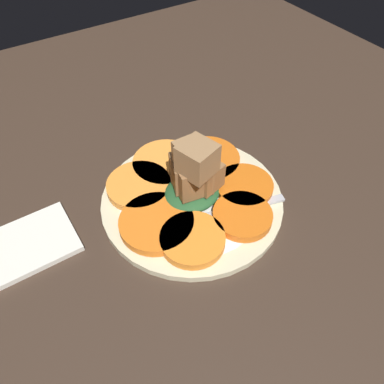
# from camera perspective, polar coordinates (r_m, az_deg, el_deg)

# --- Properties ---
(table_slab) EXTENTS (1.20, 1.20, 0.02)m
(table_slab) POSITION_cam_1_polar(r_m,az_deg,el_deg) (0.53, 0.00, -2.24)
(table_slab) COLOR #38281E
(table_slab) RESTS_ON ground
(plate) EXTENTS (0.25, 0.25, 0.01)m
(plate) POSITION_cam_1_polar(r_m,az_deg,el_deg) (0.52, 0.00, -1.17)
(plate) COLOR beige
(plate) RESTS_ON table_slab
(carrot_slice_0) EXTENTS (0.09, 0.09, 0.01)m
(carrot_slice_0) POSITION_cam_1_polar(r_m,az_deg,el_deg) (0.53, -8.09, 0.97)
(carrot_slice_0) COLOR orange
(carrot_slice_0) RESTS_ON plate
(carrot_slice_1) EXTENTS (0.10, 0.10, 0.01)m
(carrot_slice_1) POSITION_cam_1_polar(r_m,az_deg,el_deg) (0.48, -5.43, -4.67)
(carrot_slice_1) COLOR orange
(carrot_slice_1) RESTS_ON plate
(carrot_slice_2) EXTENTS (0.08, 0.08, 0.01)m
(carrot_slice_2) POSITION_cam_1_polar(r_m,az_deg,el_deg) (0.47, 0.07, -7.21)
(carrot_slice_2) COLOR orange
(carrot_slice_2) RESTS_ON plate
(carrot_slice_3) EXTENTS (0.08, 0.08, 0.01)m
(carrot_slice_3) POSITION_cam_1_polar(r_m,az_deg,el_deg) (0.49, 7.69, -3.61)
(carrot_slice_3) COLOR orange
(carrot_slice_3) RESTS_ON plate
(carrot_slice_4) EXTENTS (0.08, 0.08, 0.01)m
(carrot_slice_4) POSITION_cam_1_polar(r_m,az_deg,el_deg) (0.53, 7.95, 0.89)
(carrot_slice_4) COLOR #D76115
(carrot_slice_4) RESTS_ON plate
(carrot_slice_5) EXTENTS (0.10, 0.10, 0.01)m
(carrot_slice_5) POSITION_cam_1_polar(r_m,az_deg,el_deg) (0.56, 2.35, 4.94)
(carrot_slice_5) COLOR orange
(carrot_slice_5) RESTS_ON plate
(carrot_slice_6) EXTENTS (0.10, 0.10, 0.01)m
(carrot_slice_6) POSITION_cam_1_polar(r_m,az_deg,el_deg) (0.56, -4.07, 4.38)
(carrot_slice_6) COLOR orange
(carrot_slice_6) RESTS_ON plate
(center_pile) EXTENTS (0.08, 0.07, 0.10)m
(center_pile) POSITION_cam_1_polar(r_m,az_deg,el_deg) (0.49, 0.22, 2.72)
(center_pile) COLOR #235128
(center_pile) RESTS_ON plate
(fork) EXTENTS (0.19, 0.07, 0.00)m
(fork) POSITION_cam_1_polar(r_m,az_deg,el_deg) (0.50, 3.62, -3.43)
(fork) COLOR #B2B2B7
(fork) RESTS_ON plate
(napkin) EXTENTS (0.15, 0.09, 0.01)m
(napkin) POSITION_cam_1_polar(r_m,az_deg,el_deg) (0.52, -25.29, -8.01)
(napkin) COLOR silver
(napkin) RESTS_ON table_slab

